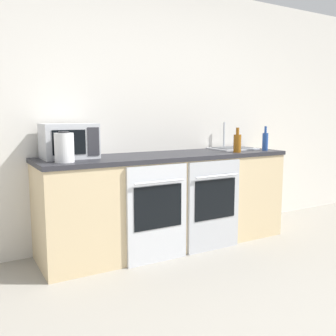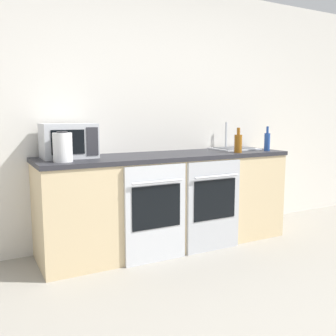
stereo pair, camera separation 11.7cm
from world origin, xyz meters
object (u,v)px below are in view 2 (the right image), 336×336
sink (234,148)px  bottle_amber (238,143)px  oven_right (214,206)px  bottle_blue (267,141)px  kettle (63,147)px  oven_left (156,213)px  microwave (69,141)px

sink → bottle_amber: bearing=-121.2°
oven_right → bottle_blue: bottle_blue is taller
kettle → oven_right: bearing=-8.2°
oven_right → bottle_blue: size_ratio=3.36×
oven_left → oven_right: size_ratio=1.00×
microwave → bottle_blue: microwave is taller
oven_right → sink: sink is taller
bottle_blue → bottle_amber: bearing=-176.2°
oven_left → sink: bearing=20.6°
bottle_amber → kettle: size_ratio=1.02×
bottle_blue → kettle: bottle_blue is taller
oven_left → bottle_blue: bearing=6.5°
microwave → sink: microwave is taller
microwave → kettle: size_ratio=1.87×
oven_right → kettle: (-1.35, 0.19, 0.59)m
bottle_blue → sink: sink is taller
microwave → kettle: 0.29m
oven_right → microwave: microwave is taller
kettle → oven_left: bearing=-14.8°
microwave → bottle_blue: 2.04m
bottle_amber → sink: (0.19, 0.31, -0.08)m
microwave → oven_left: bearing=-36.1°
oven_right → sink: bearing=38.1°
bottle_blue → sink: size_ratio=0.57×
oven_left → kettle: kettle is taller
microwave → bottle_blue: size_ratio=1.79×
sink → oven_left: bearing=-159.4°
sink → kettle: bearing=-172.6°
microwave → bottle_blue: bearing=-8.4°
oven_right → bottle_blue: 0.98m
oven_left → bottle_blue: bottle_blue is taller
bottle_amber → sink: bearing=58.8°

